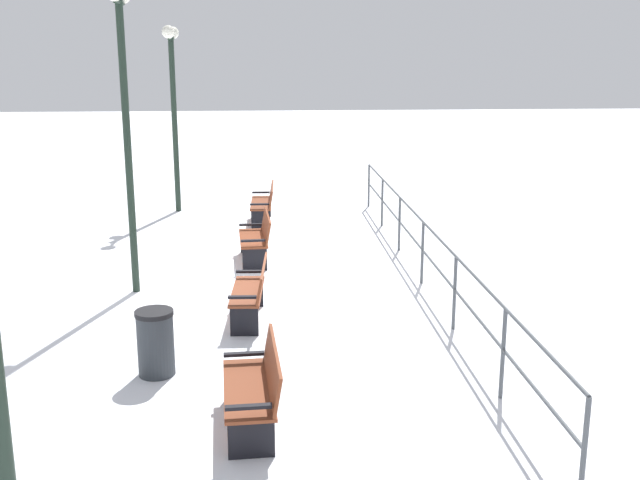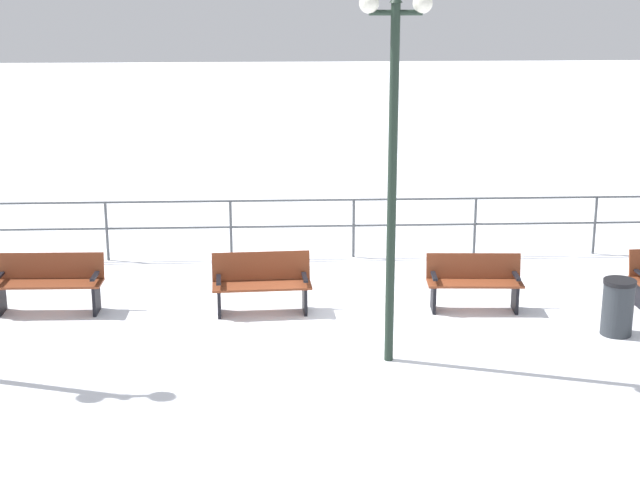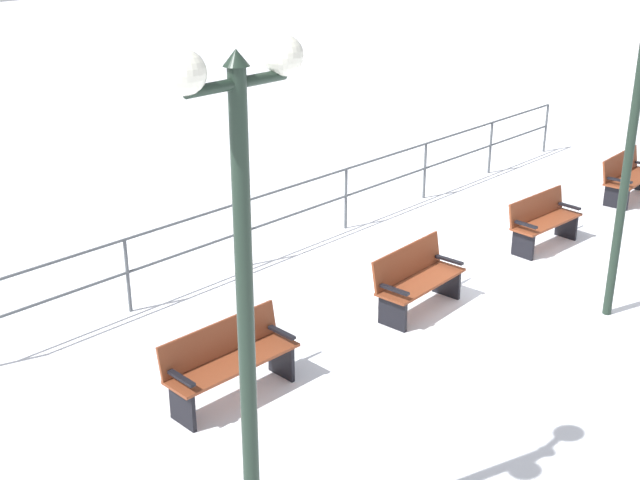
{
  "view_description": "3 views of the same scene",
  "coord_description": "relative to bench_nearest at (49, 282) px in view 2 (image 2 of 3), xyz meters",
  "views": [
    {
      "loc": [
        -0.22,
        12.4,
        3.9
      ],
      "look_at": [
        -1.23,
        -1.03,
        0.55
      ],
      "focal_mm": 42.5,
      "sensor_mm": 36.0,
      "label": 1
    },
    {
      "loc": [
        14.26,
        -1.42,
        5.23
      ],
      "look_at": [
        -1.15,
        -0.7,
        0.84
      ],
      "focal_mm": 54.67,
      "sensor_mm": 36.0,
      "label": 2
    },
    {
      "loc": [
        6.44,
        -10.36,
        5.42
      ],
      "look_at": [
        -2.04,
        -1.55,
        0.47
      ],
      "focal_mm": 47.73,
      "sensor_mm": 36.0,
      "label": 3
    }
  ],
  "objects": [
    {
      "name": "ground_plane",
      "position": [
        0.22,
        4.95,
        -0.49
      ],
      "size": [
        80.0,
        80.0,
        0.0
      ],
      "primitive_type": "plane",
      "color": "white",
      "rests_on": "ground"
    },
    {
      "name": "bench_nearest",
      "position": [
        0.0,
        0.0,
        0.0
      ],
      "size": [
        0.56,
        1.68,
        0.9
      ],
      "rotation": [
        0.0,
        0.0,
        -0.02
      ],
      "color": "brown",
      "rests_on": "ground"
    },
    {
      "name": "bench_second",
      "position": [
        0.15,
        3.3,
        -0.02
      ],
      "size": [
        0.63,
        1.55,
        0.91
      ],
      "rotation": [
        0.0,
        0.0,
        0.05
      ],
      "color": "brown",
      "rests_on": "ground"
    },
    {
      "name": "bench_third",
      "position": [
        0.21,
        6.6,
        -0.03
      ],
      "size": [
        0.58,
        1.5,
        0.86
      ],
      "rotation": [
        0.0,
        0.0,
        -0.05
      ],
      "color": "brown",
      "rests_on": "ground"
    },
    {
      "name": "lamppost_middle",
      "position": [
        2.17,
        5.05,
        2.74
      ],
      "size": [
        0.25,
        0.92,
        4.88
      ],
      "color": "#1E2D23",
      "rests_on": "ground"
    },
    {
      "name": "waterfront_railing",
      "position": [
        -2.7,
        4.95,
        0.26
      ],
      "size": [
        0.05,
        13.53,
        1.11
      ],
      "color": "#4C5156",
      "rests_on": "ground"
    },
    {
      "name": "trash_bin",
      "position": [
        1.37,
        8.48,
        -0.07
      ],
      "size": [
        0.47,
        0.47,
        0.83
      ],
      "color": "#2D3338",
      "rests_on": "ground"
    }
  ]
}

